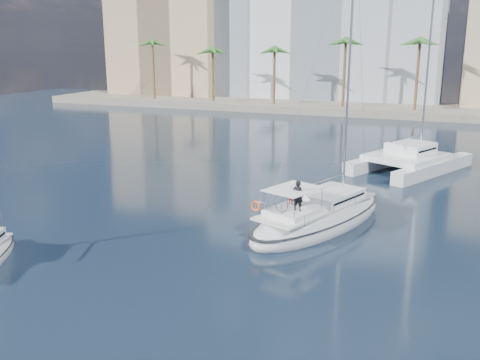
% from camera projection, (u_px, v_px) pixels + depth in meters
% --- Properties ---
extents(ground, '(160.00, 160.00, 0.00)m').
position_uv_depth(ground, '(246.00, 236.00, 31.93)').
color(ground, black).
rests_on(ground, ground).
extents(quay, '(120.00, 14.00, 1.20)m').
position_uv_depth(quay, '(379.00, 109.00, 86.74)').
color(quay, gray).
rests_on(quay, ground).
extents(building_modern, '(42.00, 16.00, 28.00)m').
position_uv_depth(building_modern, '(326.00, 26.00, 98.42)').
color(building_modern, silver).
rests_on(building_modern, ground).
extents(building_tan_left, '(22.00, 14.00, 22.00)m').
position_uv_depth(building_tan_left, '(172.00, 43.00, 106.17)').
color(building_tan_left, tan).
rests_on(building_tan_left, ground).
extents(palm_left, '(3.60, 3.60, 12.30)m').
position_uv_depth(palm_left, '(180.00, 47.00, 92.71)').
color(palm_left, brown).
rests_on(palm_left, ground).
extents(palm_centre, '(3.60, 3.60, 12.30)m').
position_uv_depth(palm_centre, '(380.00, 48.00, 80.70)').
color(palm_centre, brown).
rests_on(palm_centre, ground).
extents(main_sloop, '(8.38, 13.43, 19.02)m').
position_uv_depth(main_sloop, '(319.00, 217.00, 33.63)').
color(main_sloop, silver).
rests_on(main_sloop, ground).
extents(catamaran, '(10.65, 13.40, 17.48)m').
position_uv_depth(catamaran, '(409.00, 158.00, 48.12)').
color(catamaran, silver).
rests_on(catamaran, ground).
extents(seagull, '(0.98, 0.42, 0.18)m').
position_uv_depth(seagull, '(259.00, 203.00, 37.37)').
color(seagull, silver).
rests_on(seagull, ground).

